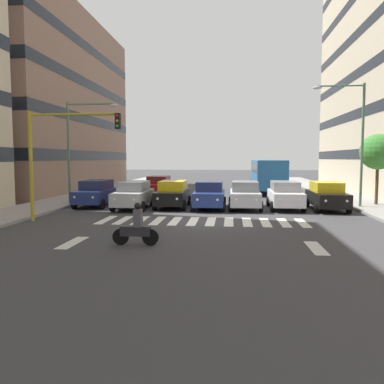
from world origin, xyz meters
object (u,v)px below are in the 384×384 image
Objects in this scene: bus_behind_traffic at (267,172)px; traffic_light_gantry at (57,147)px; street_tree_1 at (378,152)px; street_lamp_left at (354,132)px; car_5 at (134,195)px; motorcycle_with_rider at (136,228)px; car_0 at (327,196)px; car_1 at (285,195)px; street_lamp_right at (77,140)px; car_6 at (96,193)px; car_2 at (245,195)px; car_3 at (210,195)px; car_4 at (173,194)px; car_row2_0 at (159,186)px.

bus_behind_traffic is 22.13m from traffic_light_gantry.
street_lamp_left is at bearing 33.87° from street_tree_1.
car_5 is 10.66m from motorcycle_with_rider.
car_0 is 1.00× the size of car_1.
street_lamp_right is at bearing -3.93° from car_0.
car_6 is 0.96× the size of street_tree_1.
street_tree_1 is at bearing -166.74° from car_2.
car_5 is at bearing 2.54° from car_0.
car_2 is at bearing 13.26° from street_tree_1.
street_tree_1 reaches higher than car_6.
car_3 is at bearing 172.47° from street_lamp_right.
street_lamp_right reaches higher than car_6.
car_0 is 1.00× the size of car_3.
car_4 is (7.07, 0.01, 0.00)m from car_1.
car_1 is 12.96m from motorcycle_with_rider.
street_lamp_left reaches higher than bus_behind_traffic.
motorcycle_with_rider is 0.22× the size of street_lamp_left.
car_5 is 16.04m from street_tree_1.
street_lamp_right is (13.68, 11.54, 2.52)m from bus_behind_traffic.
traffic_light_gantry is (9.46, 5.96, 2.84)m from car_2.
car_3 is 0.81× the size of traffic_light_gantry.
car_row2_0 is 0.42× the size of bus_behind_traffic.
car_1 is 4.71m from car_3.
car_2 is 11.54m from traffic_light_gantry.
motorcycle_with_rider is 0.31× the size of traffic_light_gantry.
motorcycle_with_rider is 0.25× the size of street_lamp_right.
car_3 is at bearing 3.64° from car_1.
bus_behind_traffic is (2.48, -12.65, 0.97)m from car_0.
street_lamp_right reaches higher than traffic_light_gantry.
street_lamp_left is at bearing -174.34° from car_5.
car_4 and car_5 have the same top height.
street_tree_1 is (-19.82, -1.00, -0.81)m from street_lamp_right.
car_3 is at bearing 5.77° from street_lamp_left.
car_3 is at bearing 0.61° from car_0.
traffic_light_gantry reaches higher than car_1.
street_lamp_right is (16.16, -1.11, 3.50)m from car_0.
traffic_light_gantry is at bearing 32.20° from car_2.
car_2 and car_6 have the same top height.
car_4 is 0.81× the size of traffic_light_gantry.
car_3 is 1.00× the size of car_row2_0.
car_row2_0 is (4.61, -7.30, 0.00)m from car_3.
bus_behind_traffic is at bearing -122.82° from traffic_light_gantry.
street_lamp_left is at bearing -154.63° from car_0.
car_1 and car_2 have the same top height.
car_5 is 2.61× the size of motorcycle_with_rider.
motorcycle_with_rider is 14.30m from street_lamp_right.
car_3 is 0.58× the size of street_lamp_left.
car_0 is 5.01m from street_tree_1.
car_0 is at bearing 148.50° from car_row2_0.
motorcycle_with_rider is at bearing 73.94° from bus_behind_traffic.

